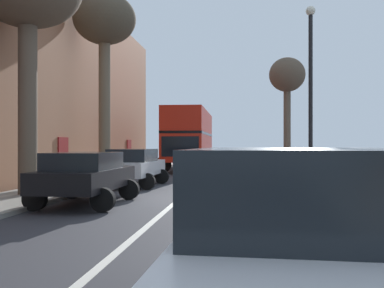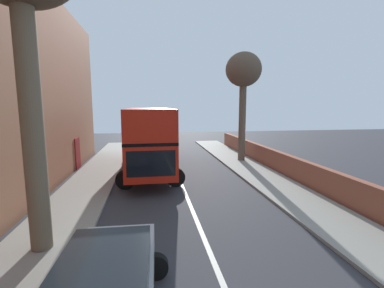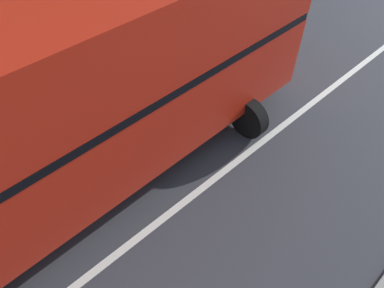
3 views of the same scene
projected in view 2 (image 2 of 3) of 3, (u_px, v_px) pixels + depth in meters
name	position (u px, v px, depth m)	size (l,w,h in m)	color
double_decker_bus	(149.00, 135.00, 17.15)	(3.68, 10.70, 4.06)	#B51E0F
parked_car_silver_left_0	(107.00, 285.00, 5.01)	(2.48, 4.35, 1.57)	#B7BABF
street_tree_right_1	(243.00, 74.00, 19.58)	(2.61, 2.61, 7.97)	brown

